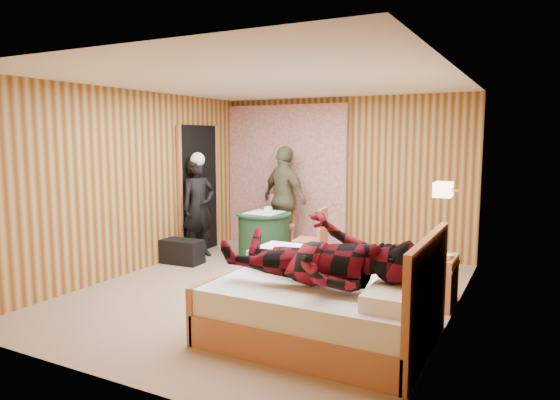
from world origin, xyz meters
The scene contains 23 objects.
floor centered at (0.00, 0.00, 0.00)m, with size 4.20×5.00×0.01m, color #9F8368.
ceiling centered at (0.00, 0.00, 2.50)m, with size 4.20×5.00×0.01m, color white.
wall_back centered at (0.00, 2.50, 1.25)m, with size 4.20×0.02×2.50m, color tan.
wall_left centered at (-2.10, 0.00, 1.25)m, with size 0.02×5.00×2.50m, color tan.
wall_right centered at (2.10, 0.00, 1.25)m, with size 0.02×5.00×2.50m, color tan.
curtain centered at (-1.00, 2.43, 1.20)m, with size 2.20×0.08×2.40m, color beige.
doorway centered at (-2.06, 1.40, 1.02)m, with size 0.06×0.90×2.05m, color black.
wall_lamp centered at (1.92, 0.45, 1.30)m, with size 0.26×0.24×0.16m.
bed centered at (1.13, -0.93, 0.30)m, with size 1.97×1.53×1.05m.
nightstand centered at (1.88, 0.45, 0.29)m, with size 0.43×0.58×0.56m.
round_table centered at (-0.82, 1.35, 0.37)m, with size 0.83×0.83×0.74m.
chair_far centered at (-0.85, 2.01, 0.54)m, with size 0.55×0.55×0.93m.
chair_near centered at (0.14, 1.09, 0.52)m, with size 0.45×0.45×0.90m.
duffel_bag centered at (-1.81, 0.62, 0.18)m, with size 0.62×0.33×0.35m, color black.
sneaker_left centered at (-0.19, 1.07, 0.06)m, with size 0.28×0.12×0.13m, color white.
sneaker_right centered at (-0.62, 0.76, 0.06)m, with size 0.26×0.10×0.11m, color white.
woman_standing centered at (-1.84, 1.10, 0.77)m, with size 0.57×0.37×1.55m, color black.
man_at_table centered at (-0.82, 2.05, 0.86)m, with size 1.01×0.42×1.72m, color brown.
man_on_bed centered at (1.15, -1.15, 0.96)m, with size 1.77×0.67×0.86m, color maroon.
book_lower centered at (1.88, 0.40, 0.57)m, with size 0.17×0.22×0.02m, color white.
book_upper centered at (1.88, 0.40, 0.59)m, with size 0.16×0.22×0.02m, color white.
cup_nightstand centered at (1.88, 0.58, 0.61)m, with size 0.10×0.10×0.09m, color white.
cup_table centered at (-0.72, 1.30, 0.79)m, with size 0.12×0.12×0.10m, color white.
Camera 1 is at (2.84, -5.11, 1.86)m, focal length 32.00 mm.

